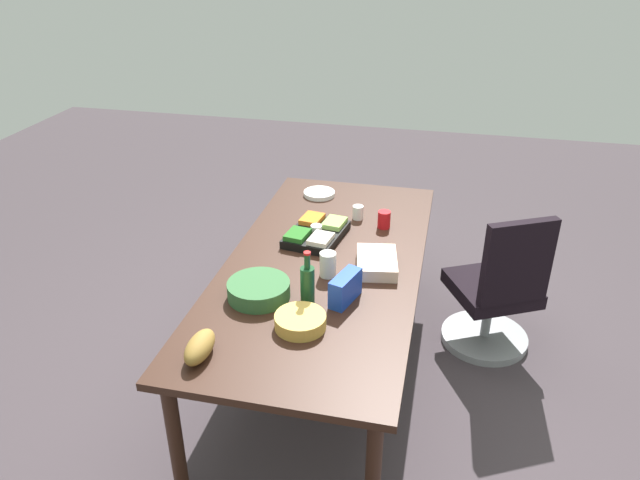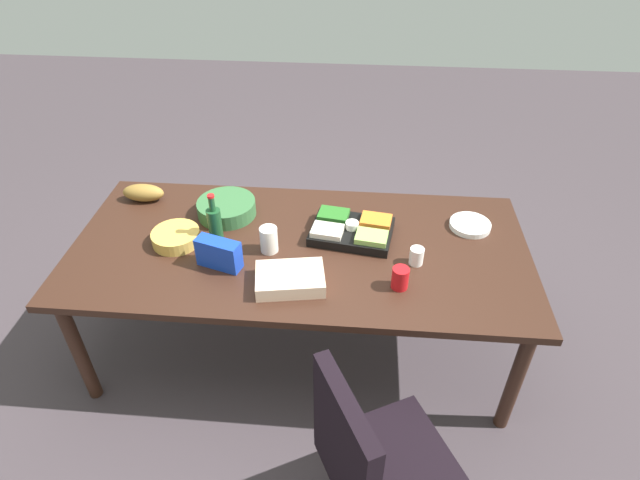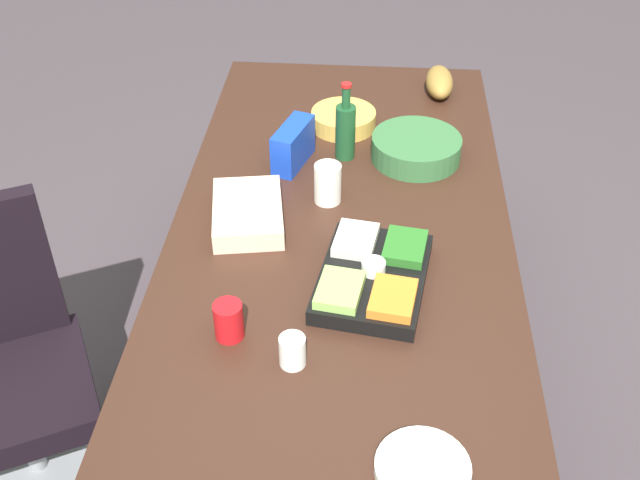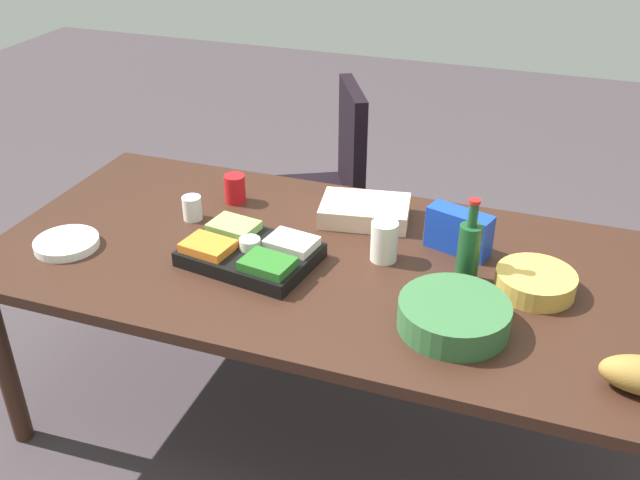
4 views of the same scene
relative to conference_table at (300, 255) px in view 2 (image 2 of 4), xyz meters
name	(u,v)px [view 2 (image 2 of 4)]	position (x,y,z in m)	size (l,w,h in m)	color
ground_plane	(302,342)	(0.00, 0.00, -0.69)	(10.00, 10.00, 0.00)	#42383E
conference_table	(300,255)	(0.00, 0.00, 0.00)	(2.36, 1.10, 0.75)	#361E15
office_chair	(378,478)	(-0.43, 1.01, -0.32)	(0.65, 0.65, 0.98)	gray
paper_plate_stack	(470,225)	(-0.90, -0.24, 0.08)	(0.22, 0.22, 0.03)	white
sheet_cake	(290,279)	(0.01, 0.30, 0.10)	(0.32, 0.22, 0.07)	beige
veggie_tray	(352,230)	(-0.27, -0.11, 0.10)	(0.46, 0.36, 0.09)	black
chip_bowl	(176,237)	(0.64, 0.03, 0.10)	(0.25, 0.25, 0.07)	gold
wine_bottle	(215,225)	(0.43, 0.01, 0.18)	(0.07, 0.07, 0.29)	#194825
mayo_jar	(269,240)	(0.15, 0.05, 0.13)	(0.09, 0.09, 0.14)	white
bread_loaf	(143,193)	(0.95, -0.35, 0.11)	(0.24, 0.11, 0.10)	olive
chip_bag_blue	(219,254)	(0.37, 0.19, 0.14)	(0.22, 0.08, 0.15)	#173DBE
red_solo_cup	(400,278)	(-0.50, 0.27, 0.12)	(0.08, 0.08, 0.11)	red
salad_bowl	(227,208)	(0.44, -0.25, 0.11)	(0.32, 0.32, 0.09)	#336537
paper_cup	(417,256)	(-0.59, 0.09, 0.11)	(0.07, 0.07, 0.09)	white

